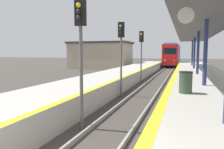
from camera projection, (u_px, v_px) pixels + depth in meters
The scene contains 7 objects.
train at pixel (173, 55), 45.36m from camera, with size 2.63×19.56×4.33m.
signal_near at pixel (81, 39), 7.39m from camera, with size 0.36×0.31×4.47m.
signal_mid at pixel (121, 45), 13.02m from camera, with size 0.36×0.31×4.47m.
signal_far at pixel (141, 47), 18.53m from camera, with size 0.36×0.31×4.47m.
station_canopy at pixel (199, 31), 16.74m from camera, with size 3.31×31.68×3.49m.
trash_bin at pixel (186, 82), 8.90m from camera, with size 0.54×0.54×0.90m.
station_building at pixel (101, 55), 37.25m from camera, with size 10.26×6.30×4.47m.
Camera 1 is at (2.28, -2.63, 2.66)m, focal length 35.00 mm.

